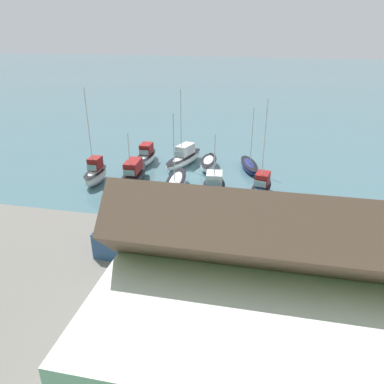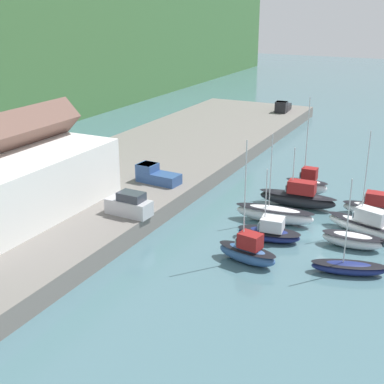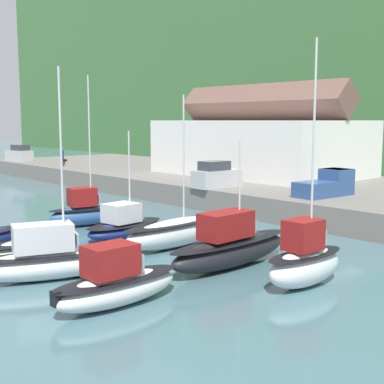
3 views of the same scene
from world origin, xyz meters
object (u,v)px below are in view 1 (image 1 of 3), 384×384
object	(u,v)px
moored_boat_2	(176,185)
pickup_truck_1	(117,236)
moored_boat_7	(184,158)
moored_boat_4	(96,174)
moored_boat_3	(133,177)
moored_boat_0	(261,188)
moored_boat_6	(208,163)
moored_boat_5	(249,165)
moored_boat_1	(214,186)
moored_boat_8	(146,156)
parked_car_0	(245,231)

from	to	relation	value
moored_boat_2	pickup_truck_1	distance (m)	13.75
moored_boat_7	moored_boat_4	bearing A→B (deg)	61.40
moored_boat_4	moored_boat_2	bearing A→B (deg)	175.97
moored_boat_3	moored_boat_4	distance (m)	4.30
moored_boat_0	pickup_truck_1	size ratio (longest dim) A/B	2.10
moored_boat_0	pickup_truck_1	distance (m)	17.39
moored_boat_0	moored_boat_6	bearing A→B (deg)	-36.70
moored_boat_0	moored_boat_2	world-z (taller)	moored_boat_0
moored_boat_0	moored_boat_5	bearing A→B (deg)	-67.36
pickup_truck_1	moored_boat_3	bearing A→B (deg)	-69.61
moored_boat_4	moored_boat_7	xyz separation A→B (m)	(-8.35, -7.74, -0.18)
moored_boat_0	moored_boat_1	xyz separation A→B (m)	(4.94, -0.19, -0.22)
moored_boat_2	pickup_truck_1	world-z (taller)	moored_boat_2
moored_boat_5	moored_boat_7	distance (m)	8.19
moored_boat_2	moored_boat_8	size ratio (longest dim) A/B	1.51
moored_boat_8	parked_car_0	xyz separation A→B (m)	(-13.99, 19.23, 1.78)
moored_boat_0	moored_boat_2	distance (m)	8.94
moored_boat_7	moored_boat_8	xyz separation A→B (m)	(4.92, 0.23, -0.06)
moored_boat_6	moored_boat_7	size ratio (longest dim) A/B	0.55
moored_boat_0	moored_boat_2	xyz separation A→B (m)	(8.91, 0.68, -0.12)
moored_boat_4	moored_boat_0	bearing A→B (deg)	179.98
moored_boat_0	pickup_truck_1	bearing A→B (deg)	65.53
moored_boat_5	moored_boat_6	xyz separation A→B (m)	(4.94, 0.64, 0.14)
moored_boat_8	moored_boat_1	bearing A→B (deg)	142.61
moored_boat_3	parked_car_0	world-z (taller)	moored_boat_3
moored_boat_2	moored_boat_1	bearing A→B (deg)	-171.65
moored_boat_7	moored_boat_2	bearing A→B (deg)	115.45
moored_boat_4	moored_boat_8	distance (m)	8.26
moored_boat_4	moored_boat_8	size ratio (longest dim) A/B	1.85
moored_boat_2	moored_boat_4	xyz separation A→B (m)	(9.36, -0.63, 0.27)
moored_boat_5	moored_boat_2	bearing A→B (deg)	32.76
moored_boat_2	moored_boat_8	xyz separation A→B (m)	(5.92, -8.14, 0.03)
moored_boat_8	pickup_truck_1	xyz separation A→B (m)	(-5.07, 21.75, 1.68)
moored_boat_2	moored_boat_7	world-z (taller)	moored_boat_7
moored_boat_6	parked_car_0	world-z (taller)	parked_car_0
moored_boat_4	moored_boat_8	world-z (taller)	moored_boat_4
moored_boat_8	parked_car_0	size ratio (longest dim) A/B	1.34
moored_boat_3	parked_car_0	distance (m)	17.82
moored_boat_4	pickup_truck_1	distance (m)	16.65
moored_boat_2	moored_boat_5	size ratio (longest dim) A/B	1.11
moored_boat_0	parked_car_0	distance (m)	11.92
parked_car_0	pickup_truck_1	world-z (taller)	parked_car_0
moored_boat_4	moored_boat_5	size ratio (longest dim) A/B	1.36
moored_boat_2	moored_boat_5	distance (m)	11.04
moored_boat_4	parked_car_0	size ratio (longest dim) A/B	2.49
moored_boat_5	moored_boat_7	bearing A→B (deg)	-16.55
moored_boat_3	pickup_truck_1	world-z (taller)	moored_boat_3
moored_boat_7	pickup_truck_1	world-z (taller)	moored_boat_7
moored_boat_5	parked_car_0	bearing A→B (deg)	75.91
moored_boat_2	moored_boat_4	size ratio (longest dim) A/B	0.81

